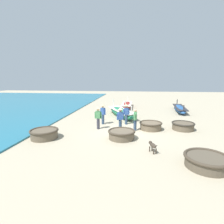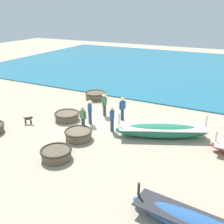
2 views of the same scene
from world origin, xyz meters
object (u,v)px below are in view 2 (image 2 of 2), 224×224
object	(u,v)px
fisherman_by_coracle	(112,117)
coracle_far_right	(67,116)
fisherman_hauling	(90,110)
dog	(28,119)
fisherman_crouching	(83,118)
coracle_nearest	(95,95)
coracle_beside_post	(79,134)
long_boat_blue_hull	(162,131)
coracle_far_left	(56,154)
fisherman_with_hat	(104,103)
fisherman_standing_right	(122,107)

from	to	relation	value
fisherman_by_coracle	coracle_far_right	bearing A→B (deg)	-92.13
fisherman_hauling	dog	distance (m)	4.13
fisherman_crouching	fisherman_by_coracle	bearing A→B (deg)	112.96
coracle_nearest	fisherman_hauling	xyz separation A→B (m)	(4.60, 2.28, 0.64)
fisherman_crouching	dog	bearing A→B (deg)	-77.20
coracle_beside_post	long_boat_blue_hull	size ratio (longest dim) A/B	0.30
coracle_beside_post	fisherman_hauling	distance (m)	2.37
long_boat_blue_hull	dog	distance (m)	8.72
coracle_beside_post	fisherman_by_coracle	bearing A→B (deg)	145.73
coracle_far_left	fisherman_by_coracle	xyz separation A→B (m)	(-4.21, 1.05, 0.66)
coracle_beside_post	fisherman_with_hat	distance (m)	3.94
coracle_far_left	fisherman_crouching	world-z (taller)	fisherman_crouching
coracle_far_right	long_boat_blue_hull	distance (m)	6.58
coracle_far_left	fisherman_by_coracle	bearing A→B (deg)	165.94
dog	fisherman_hauling	bearing A→B (deg)	117.88
coracle_far_right	coracle_beside_post	world-z (taller)	coracle_beside_post
coracle_nearest	long_boat_blue_hull	size ratio (longest dim) A/B	0.32
coracle_far_left	fisherman_with_hat	xyz separation A→B (m)	(-6.22, -0.57, 0.66)
coracle_far_left	fisherman_hauling	bearing A→B (deg)	-170.47
fisherman_with_hat	coracle_beside_post	bearing A→B (deg)	5.23
fisherman_by_coracle	fisherman_standing_right	distance (m)	1.91
coracle_far_right	fisherman_standing_right	xyz separation A→B (m)	(-1.77, 3.38, 0.66)
coracle_far_left	fisherman_by_coracle	size ratio (longest dim) A/B	0.97
fisherman_hauling	fisherman_standing_right	world-z (taller)	same
fisherman_by_coracle	dog	bearing A→B (deg)	-73.94
coracle_beside_post	fisherman_with_hat	bearing A→B (deg)	-174.77
coracle_nearest	fisherman_with_hat	size ratio (longest dim) A/B	1.05
coracle_far_left	coracle_far_right	distance (m)	5.01
fisherman_crouching	long_boat_blue_hull	bearing A→B (deg)	105.90
coracle_beside_post	fisherman_standing_right	distance (m)	3.97
fisherman_with_hat	fisherman_standing_right	xyz separation A→B (m)	(0.10, 1.45, 0.00)
long_boat_blue_hull	coracle_far_right	bearing A→B (deg)	-85.72
long_boat_blue_hull	fisherman_standing_right	size ratio (longest dim) A/B	3.32
coracle_nearest	fisherman_standing_right	size ratio (longest dim) A/B	1.05
coracle_beside_post	fisherman_with_hat	xyz separation A→B (m)	(-3.87, -0.35, 0.65)
coracle_nearest	fisherman_by_coracle	world-z (taller)	fisherman_by_coracle
fisherman_standing_right	dog	distance (m)	6.33
coracle_beside_post	fisherman_crouching	world-z (taller)	fisherman_crouching
fisherman_by_coracle	coracle_beside_post	bearing A→B (deg)	-34.27
coracle_far_right	long_boat_blue_hull	xyz separation A→B (m)	(-0.49, 6.56, 0.11)
coracle_far_left	coracle_nearest	xyz separation A→B (m)	(-9.16, -3.05, 0.02)
coracle_far_left	fisherman_with_hat	distance (m)	6.28
fisherman_with_hat	fisherman_crouching	size ratio (longest dim) A/B	1.06
coracle_nearest	coracle_beside_post	size ratio (longest dim) A/B	1.06
coracle_far_left	fisherman_standing_right	world-z (taller)	fisherman_standing_right
coracle_beside_post	fisherman_by_coracle	size ratio (longest dim) A/B	0.99
fisherman_with_hat	coracle_nearest	bearing A→B (deg)	-139.85
fisherman_with_hat	dog	size ratio (longest dim) A/B	2.65
coracle_far_right	coracle_far_left	bearing A→B (deg)	29.94
coracle_beside_post	fisherman_crouching	xyz separation A→B (m)	(-1.15, -0.41, 0.53)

